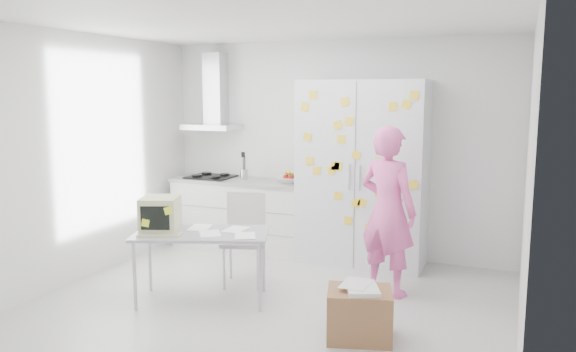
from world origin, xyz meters
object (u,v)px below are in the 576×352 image
at_px(person, 388,211).
at_px(chair, 245,233).
at_px(cardboard_box, 359,313).
at_px(desk, 175,223).

relative_size(person, chair, 1.77).
bearing_deg(person, cardboard_box, 113.08).
relative_size(desk, chair, 1.47).
bearing_deg(desk, cardboard_box, -26.70).
distance_m(desk, chair, 0.85).
bearing_deg(person, desk, 48.48).
relative_size(chair, cardboard_box, 1.55).
relative_size(person, desk, 1.20).
bearing_deg(cardboard_box, person, 91.95).
xyz_separation_m(person, chair, (-1.50, -0.27, -0.31)).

